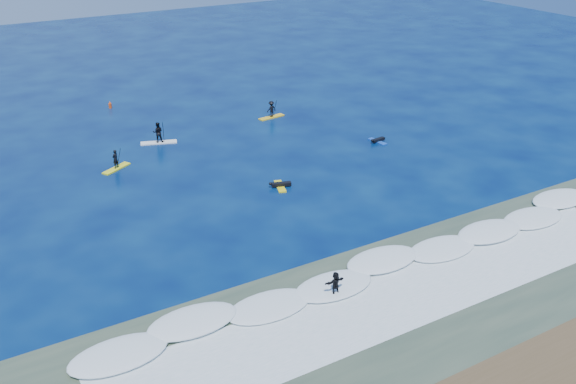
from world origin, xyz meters
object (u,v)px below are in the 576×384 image
prone_paddler_far (378,141)px  sup_paddler_left (116,162)px  wave_surfer (335,284)px  prone_paddler_near (280,185)px  sup_paddler_center (158,134)px  sup_paddler_right (271,110)px  marker_buoy (110,105)px

prone_paddler_far → sup_paddler_left: bearing=68.4°
wave_surfer → sup_paddler_left: bearing=101.2°
sup_paddler_left → prone_paddler_far: size_ratio=1.31×
sup_paddler_left → prone_paddler_near: sup_paddler_left is taller
sup_paddler_center → prone_paddler_near: (4.56, -13.24, -0.66)m
sup_paddler_center → prone_paddler_far: sup_paddler_center is taller
sup_paddler_right → wave_surfer: sup_paddler_right is taller
prone_paddler_near → sup_paddler_left: bearing=63.5°
sup_paddler_right → prone_paddler_near: (-7.23, -14.25, -0.59)m
prone_paddler_near → prone_paddler_far: prone_paddler_near is taller
wave_surfer → marker_buoy: size_ratio=2.58×
prone_paddler_far → wave_surfer: size_ratio=1.02×
prone_paddler_near → wave_surfer: size_ratio=1.12×
sup_paddler_center → wave_surfer: (0.05, -27.04, -0.02)m
wave_surfer → sup_paddler_center: bearing=89.3°
sup_paddler_center → wave_surfer: 27.04m
prone_paddler_near → marker_buoy: bearing=30.7°
prone_paddler_far → marker_buoy: 27.45m
marker_buoy → prone_paddler_far: bearing=-50.9°
sup_paddler_left → sup_paddler_right: 17.34m
prone_paddler_near → wave_surfer: wave_surfer is taller
prone_paddler_near → wave_surfer: (-4.52, -13.80, 0.65)m
marker_buoy → prone_paddler_near: bearing=-78.0°
wave_surfer → prone_paddler_far: bearing=46.0°
sup_paddler_right → prone_paddler_far: size_ratio=1.41×
sup_paddler_left → sup_paddler_right: bearing=-15.1°
sup_paddler_left → marker_buoy: size_ratio=3.44×
sup_paddler_right → marker_buoy: sup_paddler_right is taller
sup_paddler_left → prone_paddler_near: bearing=-76.2°
sup_paddler_center → marker_buoy: 11.87m
sup_paddler_center → prone_paddler_near: sup_paddler_center is taller
sup_paddler_left → sup_paddler_right: (16.68, 4.75, 0.16)m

